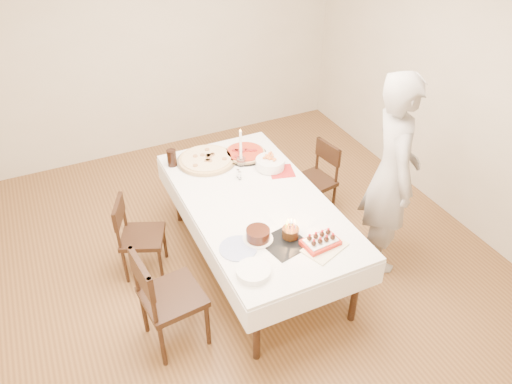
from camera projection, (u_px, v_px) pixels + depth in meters
name	position (u px, v px, depth m)	size (l,w,h in m)	color
floor	(250.00, 262.00, 4.75)	(5.00, 5.00, 0.00)	brown
wall_back	(159.00, 42.00, 5.79)	(4.50, 0.04, 2.70)	beige
wall_right	(464.00, 88.00, 4.73)	(0.04, 5.00, 2.70)	beige
dining_table	(256.00, 233.00, 4.52)	(1.14, 2.14, 0.75)	silver
chair_right_savory	(313.00, 182.00, 5.13)	(0.41, 0.41, 0.81)	black
chair_left_savory	(143.00, 237.00, 4.45)	(0.40, 0.40, 0.79)	black
chair_left_dessert	(172.00, 297.00, 3.78)	(0.48, 0.48, 0.94)	black
person	(392.00, 175.00, 4.27)	(0.69, 0.45, 1.88)	#A4A19B
pizza_white	(206.00, 160.00, 4.79)	(0.58, 0.58, 0.04)	beige
pizza_pepperoni	(245.00, 153.00, 4.89)	(0.43, 0.43, 0.04)	red
red_placemat	(281.00, 172.00, 4.66)	(0.23, 0.23, 0.01)	#B21E1E
pasta_bowl	(270.00, 163.00, 4.68)	(0.27, 0.27, 0.09)	white
taper_candle	(241.00, 147.00, 4.64)	(0.09, 0.09, 0.39)	white
shaker_pair	(240.00, 176.00, 4.53)	(0.07, 0.07, 0.08)	white
cola_glass	(172.00, 158.00, 4.70)	(0.09, 0.09, 0.17)	black
layer_cake	(258.00, 235.00, 3.86)	(0.24, 0.24, 0.10)	black
cake_board	(285.00, 243.00, 3.85)	(0.31, 0.31, 0.01)	black
birthday_cake	(291.00, 229.00, 3.86)	(0.13, 0.13, 0.14)	#38200F
strawberry_box	(321.00, 242.00, 3.81)	(0.28, 0.18, 0.07)	#B32214
box_lid	(325.00, 248.00, 3.80)	(0.33, 0.22, 0.03)	beige
plate_stack	(253.00, 271.00, 3.57)	(0.25, 0.25, 0.05)	white
china_plate	(238.00, 248.00, 3.80)	(0.29, 0.29, 0.01)	white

